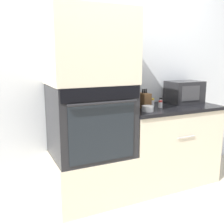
{
  "coord_description": "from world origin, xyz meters",
  "views": [
    {
      "loc": [
        -1.28,
        -2.07,
        1.45
      ],
      "look_at": [
        -0.21,
        0.21,
        0.93
      ],
      "focal_mm": 42.0,
      "sensor_mm": 36.0,
      "label": 1
    }
  ],
  "objects": [
    {
      "name": "knife_block",
      "position": [
        0.24,
        0.32,
        1.0
      ],
      "size": [
        0.09,
        0.16,
        0.21
      ],
      "color": "brown",
      "rests_on": "counter_unit"
    },
    {
      "name": "condiment_jar_mid",
      "position": [
        0.58,
        0.5,
        0.94
      ],
      "size": [
        0.04,
        0.04,
        0.06
      ],
      "color": "silver",
      "rests_on": "counter_unit"
    },
    {
      "name": "condiment_jar_near",
      "position": [
        0.4,
        0.26,
        0.95
      ],
      "size": [
        0.05,
        0.05,
        0.08
      ],
      "color": "silver",
      "rests_on": "counter_unit"
    },
    {
      "name": "counter_unit",
      "position": [
        0.55,
        0.3,
        0.46
      ],
      "size": [
        1.13,
        0.63,
        0.91
      ],
      "color": "beige",
      "rests_on": "ground_plane"
    },
    {
      "name": "oven_cabinet_upper",
      "position": [
        -0.4,
        0.3,
        1.55
      ],
      "size": [
        0.79,
        0.6,
        0.69
      ],
      "color": "beige",
      "rests_on": "wall_oven"
    },
    {
      "name": "oven_cabinet_base",
      "position": [
        -0.4,
        0.3,
        0.24
      ],
      "size": [
        0.79,
        0.6,
        0.49
      ],
      "color": "beige",
      "rests_on": "ground_plane"
    },
    {
      "name": "microwave",
      "position": [
        0.87,
        0.43,
        1.04
      ],
      "size": [
        0.42,
        0.29,
        0.26
      ],
      "color": "#232326",
      "rests_on": "counter_unit"
    },
    {
      "name": "wall_oven",
      "position": [
        -0.4,
        0.3,
        0.85
      ],
      "size": [
        0.77,
        0.64,
        0.72
      ],
      "color": "black",
      "rests_on": "oven_cabinet_base"
    },
    {
      "name": "bowl",
      "position": [
        0.16,
        0.14,
        0.94
      ],
      "size": [
        0.12,
        0.12,
        0.06
      ],
      "color": "white",
      "rests_on": "counter_unit"
    },
    {
      "name": "ground_plane",
      "position": [
        0.0,
        0.0,
        0.0
      ],
      "size": [
        12.0,
        12.0,
        0.0
      ],
      "primitive_type": "plane",
      "color": "beige"
    },
    {
      "name": "wall_back",
      "position": [
        0.0,
        0.63,
        1.25
      ],
      "size": [
        8.0,
        0.05,
        2.5
      ],
      "color": "silver",
      "rests_on": "ground_plane"
    },
    {
      "name": "condiment_jar_far",
      "position": [
        0.37,
        0.37,
        0.96
      ],
      "size": [
        0.06,
        0.06,
        0.09
      ],
      "color": "silver",
      "rests_on": "counter_unit"
    }
  ]
}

